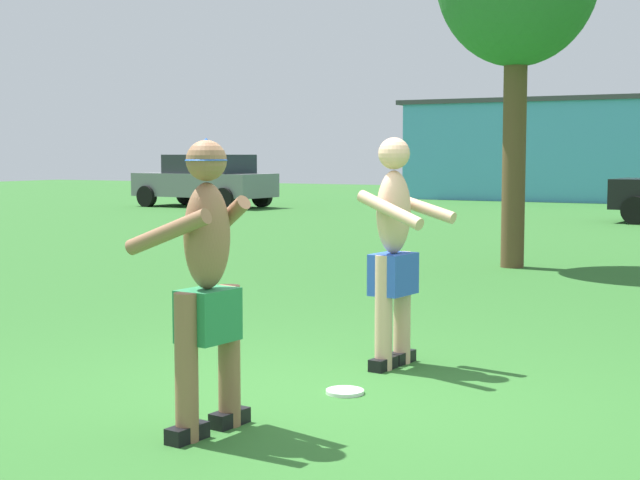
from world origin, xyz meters
name	(u,v)px	position (x,y,z in m)	size (l,w,h in m)	color
ground_plane	(318,396)	(0.00, 0.00, 0.00)	(80.00, 80.00, 0.00)	#2D6628
player_with_cap	(207,274)	(-0.17, -1.03, 0.91)	(0.60, 0.66, 1.68)	black
player_in_blue	(394,247)	(0.08, 1.04, 0.90)	(0.64, 0.68, 1.71)	black
frisbee	(345,392)	(0.12, 0.14, 0.01)	(0.25, 0.25, 0.03)	white
car_gray_mid_lot	(205,180)	(-13.65, 18.36, 0.82)	(4.43, 2.32, 1.58)	slate
outbuilding_behind_lot	(590,149)	(-4.33, 28.11, 1.76)	(12.76, 4.32, 3.50)	#4C9ED1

